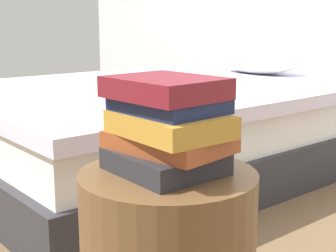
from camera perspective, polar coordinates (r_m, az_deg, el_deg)
The scene contains 6 objects.
bed at distance 2.63m, azimuth -1.07°, elevation -0.03°, with size 1.55×2.02×0.62m.
book_charcoal at distance 1.13m, azimuth -0.42°, elevation -4.07°, with size 0.24×0.21×0.05m, color #28282D.
book_rust at distance 1.12m, azimuth 0.12°, elevation -1.79°, with size 0.27×0.19×0.04m, color #994723.
book_ochre at distance 1.09m, azimuth 0.28°, elevation 0.21°, with size 0.25×0.19×0.05m, color #B7842D.
book_navy at distance 1.10m, azimuth 0.08°, elevation 2.46°, with size 0.23×0.18×0.03m, color #19234C.
book_maroon at distance 1.09m, azimuth -0.20°, elevation 4.46°, with size 0.24×0.20×0.05m, color maroon.
Camera 1 is at (0.83, -0.68, 0.79)m, focal length 52.80 mm.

